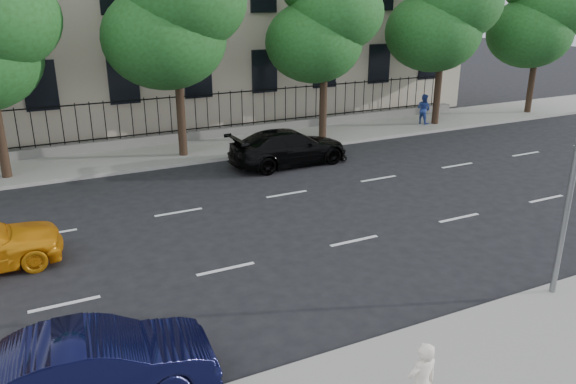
% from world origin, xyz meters
% --- Properties ---
extents(ground, '(120.00, 120.00, 0.00)m').
position_xyz_m(ground, '(0.00, 0.00, 0.00)').
color(ground, black).
rests_on(ground, ground).
extents(near_sidewalk, '(60.00, 4.00, 0.15)m').
position_xyz_m(near_sidewalk, '(0.00, -4.00, 0.07)').
color(near_sidewalk, gray).
rests_on(near_sidewalk, ground).
extents(far_sidewalk, '(60.00, 4.00, 0.15)m').
position_xyz_m(far_sidewalk, '(0.00, 14.00, 0.07)').
color(far_sidewalk, gray).
rests_on(far_sidewalk, ground).
extents(lane_markings, '(49.60, 4.62, 0.01)m').
position_xyz_m(lane_markings, '(0.00, 4.75, 0.01)').
color(lane_markings, silver).
rests_on(lane_markings, ground).
extents(iron_fence, '(30.00, 0.50, 2.20)m').
position_xyz_m(iron_fence, '(0.00, 15.70, 0.65)').
color(iron_fence, slate).
rests_on(iron_fence, far_sidewalk).
extents(street_light, '(0.25, 3.32, 8.05)m').
position_xyz_m(street_light, '(2.50, -1.77, 5.15)').
color(street_light, slate).
rests_on(street_light, near_sidewalk).
extents(tree_c, '(5.89, 5.50, 9.80)m').
position_xyz_m(tree_c, '(-1.96, 13.36, 6.41)').
color(tree_c, '#382619').
rests_on(tree_c, far_sidewalk).
extents(tree_d, '(5.34, 4.94, 8.84)m').
position_xyz_m(tree_d, '(5.04, 13.36, 5.84)').
color(tree_d, '#382619').
rests_on(tree_d, far_sidewalk).
extents(tree_e, '(5.71, 5.31, 9.46)m').
position_xyz_m(tree_e, '(12.04, 13.36, 6.20)').
color(tree_e, '#382619').
rests_on(tree_e, far_sidewalk).
extents(tree_f, '(5.52, 5.12, 9.01)m').
position_xyz_m(tree_f, '(19.04, 13.36, 5.88)').
color(tree_f, '#382619').
rests_on(tree_f, far_sidewalk).
extents(navy_sedan, '(4.31, 1.79, 1.39)m').
position_xyz_m(navy_sedan, '(-7.79, -1.20, 0.69)').
color(navy_sedan, black).
rests_on(navy_sedan, ground).
extents(black_sedan, '(5.23, 2.30, 1.50)m').
position_xyz_m(black_sedan, '(1.73, 10.29, 0.75)').
color(black_sedan, black).
rests_on(black_sedan, ground).
extents(pedestrian_far, '(0.81, 0.92, 1.59)m').
position_xyz_m(pedestrian_far, '(11.39, 13.47, 0.95)').
color(pedestrian_far, navy).
rests_on(pedestrian_far, far_sidewalk).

